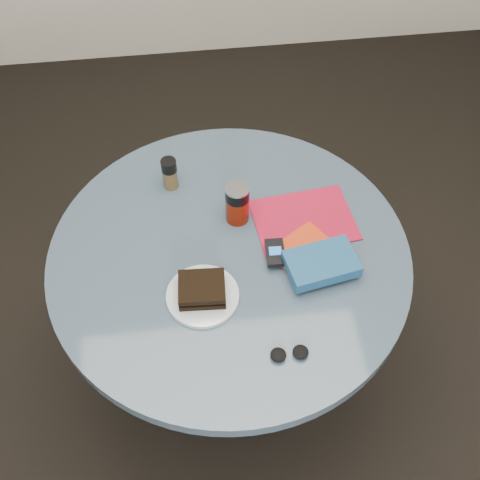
{
  "coord_description": "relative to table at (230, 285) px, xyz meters",
  "views": [
    {
      "loc": [
        -0.09,
        -0.97,
        2.09
      ],
      "look_at": [
        0.03,
        0.0,
        0.8
      ],
      "focal_mm": 45.0,
      "sensor_mm": 36.0,
      "label": 1
    }
  ],
  "objects": [
    {
      "name": "red_book",
      "position": [
        0.2,
        -0.02,
        0.17
      ],
      "size": [
        0.19,
        0.18,
        0.01
      ],
      "primitive_type": "cube",
      "rotation": [
        0.0,
        0.0,
        0.57
      ],
      "color": "red",
      "rests_on": "magazine"
    },
    {
      "name": "soda_can",
      "position": [
        0.04,
        0.12,
        0.23
      ],
      "size": [
        0.08,
        0.08,
        0.13
      ],
      "color": "#6D1505",
      "rests_on": "table"
    },
    {
      "name": "headphones",
      "position": [
        0.11,
        -0.33,
        0.17
      ],
      "size": [
        0.1,
        0.04,
        0.02
      ],
      "color": "black",
      "rests_on": "table"
    },
    {
      "name": "sandwich",
      "position": [
        -0.09,
        -0.13,
        0.2
      ],
      "size": [
        0.13,
        0.11,
        0.04
      ],
      "color": "black",
      "rests_on": "plate"
    },
    {
      "name": "pepper_grinder",
      "position": [
        -0.14,
        0.27,
        0.22
      ],
      "size": [
        0.06,
        0.06,
        0.1
      ],
      "color": "#503F22",
      "rests_on": "table"
    },
    {
      "name": "table",
      "position": [
        0.0,
        0.0,
        0.0
      ],
      "size": [
        1.0,
        1.0,
        0.75
      ],
      "color": "black",
      "rests_on": "ground"
    },
    {
      "name": "plate",
      "position": [
        -0.08,
        -0.14,
        0.17
      ],
      "size": [
        0.23,
        0.23,
        0.01
      ],
      "primitive_type": "cylinder",
      "rotation": [
        0.0,
        0.0,
        -0.26
      ],
      "color": "silver",
      "rests_on": "table"
    },
    {
      "name": "mp3_player",
      "position": [
        0.12,
        -0.04,
        0.19
      ],
      "size": [
        0.05,
        0.09,
        0.02
      ],
      "color": "black",
      "rests_on": "red_book"
    },
    {
      "name": "ground",
      "position": [
        0.0,
        0.0,
        -0.59
      ],
      "size": [
        4.0,
        4.0,
        0.0
      ],
      "primitive_type": "plane",
      "color": "black",
      "rests_on": "ground"
    },
    {
      "name": "magazine",
      "position": [
        0.22,
        0.09,
        0.17
      ],
      "size": [
        0.3,
        0.24,
        0.01
      ],
      "primitive_type": "cube",
      "rotation": [
        0.0,
        0.0,
        0.1
      ],
      "color": "maroon",
      "rests_on": "table"
    },
    {
      "name": "novel",
      "position": [
        0.24,
        -0.09,
        0.2
      ],
      "size": [
        0.2,
        0.15,
        0.04
      ],
      "primitive_type": "cube",
      "rotation": [
        0.0,
        0.0,
        0.18
      ],
      "color": "navy",
      "rests_on": "red_book"
    }
  ]
}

